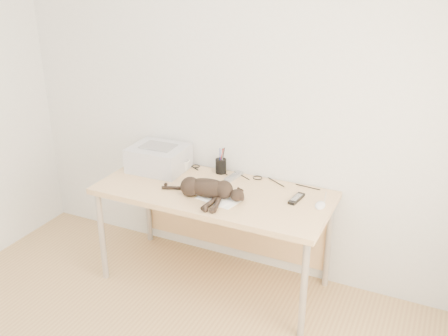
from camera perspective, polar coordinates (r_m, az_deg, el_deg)
The scene contains 11 objects.
wall_back at distance 3.51m, azimuth 1.33°, elevation 8.05°, with size 3.50×3.50×0.00m, color white.
desk at distance 3.52m, azimuth -0.58°, elevation -3.97°, with size 1.60×0.70×0.74m.
printer at distance 3.72m, azimuth -7.46°, elevation 1.15°, with size 0.41×0.35×0.19m.
papers at distance 3.29m, azimuth -0.61°, elevation -3.36°, with size 0.35×0.29×0.01m.
cat at distance 3.28m, azimuth -2.13°, elevation -2.39°, with size 0.60×0.28×0.14m.
mug at distance 3.70m, azimuth -4.63°, elevation 0.31°, with size 0.09×0.09×0.08m, color white.
pen_cup at distance 3.64m, azimuth -0.36°, elevation 0.25°, with size 0.08×0.08×0.20m.
remote_grey at distance 3.58m, azimuth 1.13°, elevation -0.97°, with size 0.05×0.18×0.02m, color gray.
remote_black at distance 3.29m, azimuth 8.28°, elevation -3.48°, with size 0.05×0.17×0.02m, color black.
mouse at distance 3.23m, azimuth 10.95°, elevation -4.02°, with size 0.07×0.11×0.04m, color white.
cable_tangle at distance 3.65m, azimuth 0.93°, elevation -0.57°, with size 1.36×0.07×0.01m, color black, non-canonical shape.
Camera 1 is at (1.37, -1.35, 2.20)m, focal length 40.00 mm.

